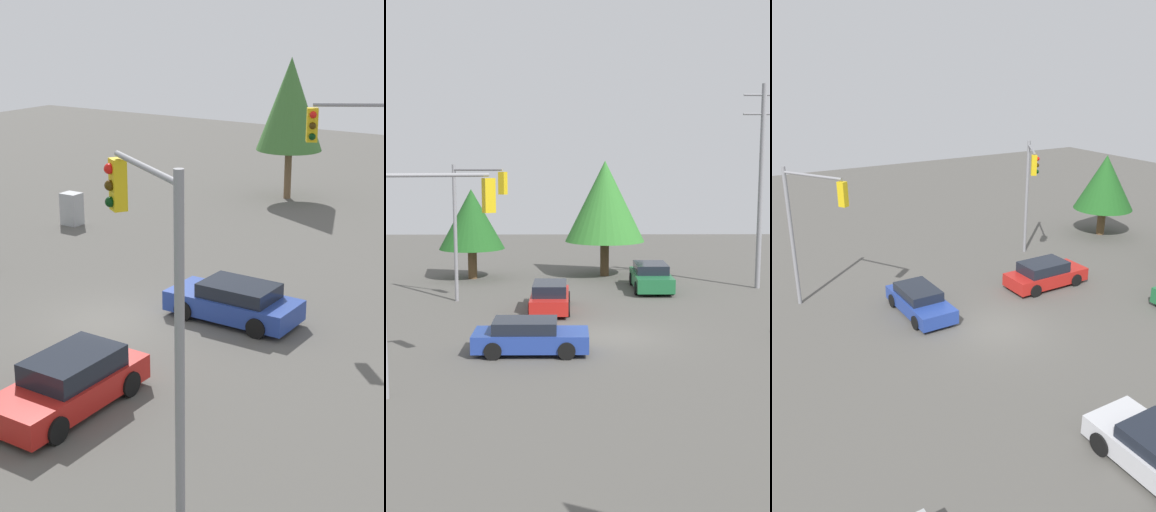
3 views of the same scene
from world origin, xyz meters
The scene contains 6 objects.
ground_plane centered at (0.00, 0.00, 0.00)m, with size 80.00×80.00×0.00m, color #54514C.
sedan_red centered at (2.61, -4.74, 0.65)m, with size 1.87×4.30×1.36m.
sedan_blue centered at (3.13, 2.24, 0.60)m, with size 4.13×1.88×1.23m.
traffic_signal_main centered at (6.35, -6.39, 4.58)m, with size 2.86×1.90×6.80m.
traffic_signal_cross centered at (5.87, 6.13, 4.52)m, with size 3.16×2.05×6.65m.
tree_far centered at (7.56, -13.67, 3.58)m, with size 3.91×3.91×5.40m.
Camera 3 is at (-15.85, 11.09, 10.62)m, focal length 35.00 mm.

